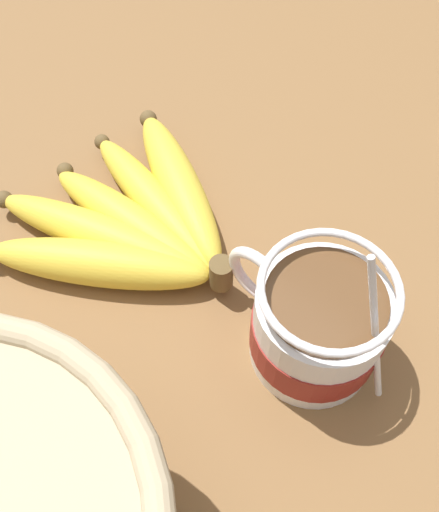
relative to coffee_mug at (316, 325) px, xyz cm
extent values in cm
cube|color=brown|center=(3.88, 1.70, -6.09)|extent=(128.39, 128.39, 3.40)
cylinder|color=silver|center=(-0.12, 0.00, -0.20)|extent=(9.84, 9.84, 8.37)
cylinder|color=maroon|center=(-0.12, 0.00, -0.87)|extent=(10.04, 10.04, 3.53)
torus|color=silver|center=(5.77, 0.00, 0.65)|extent=(5.73, 0.90, 5.73)
cylinder|color=brown|center=(-0.12, 0.00, 4.08)|extent=(8.64, 8.64, 0.40)
torus|color=silver|center=(-0.12, 0.00, 5.68)|extent=(9.84, 9.84, 0.60)
cylinder|color=silver|center=(-4.07, 0.00, 4.24)|extent=(4.94, 0.50, 14.42)
ellipsoid|color=silver|center=(-1.84, 0.00, -2.89)|extent=(3.00, 2.00, 0.80)
cylinder|color=brown|center=(8.96, 0.68, -1.63)|extent=(2.00, 2.00, 3.00)
ellipsoid|color=gold|center=(18.46, -4.06, -2.43)|extent=(18.97, 12.10, 3.92)
sphere|color=brown|center=(27.07, -8.36, -2.43)|extent=(1.76, 1.76, 1.76)
ellipsoid|color=gold|center=(19.17, -1.37, -2.70)|extent=(19.12, 7.03, 3.39)
sphere|color=brown|center=(28.39, -3.22, -2.70)|extent=(1.52, 1.52, 1.52)
ellipsoid|color=gold|center=(19.03, 1.35, -2.62)|extent=(18.37, 4.74, 3.55)
sphere|color=brown|center=(28.09, 1.95, -2.62)|extent=(1.60, 1.60, 1.60)
ellipsoid|color=gold|center=(19.71, 4.38, -2.55)|extent=(20.80, 10.21, 3.68)
sphere|color=brown|center=(29.51, 7.74, -2.55)|extent=(1.65, 1.65, 1.65)
ellipsoid|color=gold|center=(17.72, 6.62, -2.41)|extent=(18.09, 14.03, 3.96)
camera|label=1|loc=(-7.18, 18.79, 38.60)|focal=40.00mm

